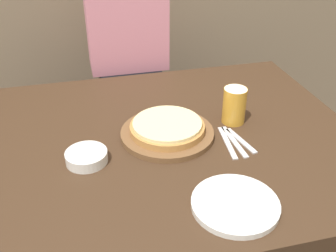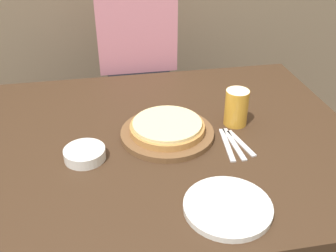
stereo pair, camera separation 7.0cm
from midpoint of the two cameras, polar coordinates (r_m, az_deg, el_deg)
The scene contains 9 objects.
dining_table at distance 1.61m, azimuth 1.21°, elevation -12.68°, with size 1.34×1.09×0.74m.
pizza_on_board at distance 1.37m, azimuth 1.46°, elevation -0.58°, with size 0.33×0.33×0.06m.
beer_glass at distance 1.44m, azimuth 11.28°, elevation 2.84°, with size 0.09×0.09×0.13m.
dinner_plate at distance 1.10m, azimuth 10.49°, elevation -11.52°, with size 0.24×0.24×0.02m.
side_bowl at distance 1.28m, azimuth -10.47°, elevation -4.03°, with size 0.13×0.13×0.04m.
fork at distance 1.35m, azimuth 10.01°, elevation -2.69°, with size 0.04×0.20×0.00m.
dinner_knife at distance 1.36m, azimuth 11.01°, elevation -2.58°, with size 0.02×0.19×0.00m.
spoon at distance 1.37m, azimuth 11.99°, elevation -2.46°, with size 0.05×0.17×0.00m.
diner_person at distance 2.03m, azimuth -3.44°, elevation 6.84°, with size 0.37×0.20×1.32m.
Camera 2 is at (-0.21, -1.13, 1.49)m, focal length 42.00 mm.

